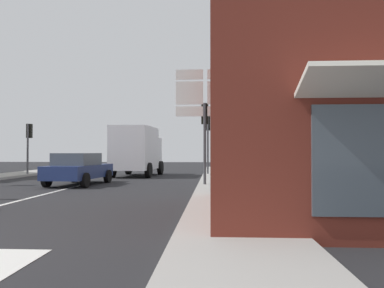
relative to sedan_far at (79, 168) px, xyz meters
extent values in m
plane|color=#232326|center=(0.17, -1.66, -0.76)|extent=(80.00, 80.00, 0.00)
cube|color=#9E9B96|center=(6.70, -3.66, -0.69)|extent=(2.29, 44.00, 0.14)
cube|color=silver|center=(0.17, -5.66, -0.75)|extent=(0.16, 12.00, 0.01)
cube|color=navy|center=(0.01, 0.07, -0.14)|extent=(2.09, 4.33, 0.60)
cube|color=#47515B|center=(-0.02, -0.18, 0.43)|extent=(1.72, 2.22, 0.55)
cylinder|color=black|center=(-0.75, 1.49, -0.44)|extent=(0.27, 0.66, 0.64)
cylinder|color=black|center=(0.99, 1.34, -0.44)|extent=(0.27, 0.66, 0.64)
cylinder|color=black|center=(-0.98, -1.21, -0.44)|extent=(0.27, 0.66, 0.64)
cylinder|color=black|center=(0.77, -1.35, -0.44)|extent=(0.27, 0.66, 0.64)
cube|color=silver|center=(1.40, 5.81, 0.99)|extent=(2.43, 3.83, 2.60)
cube|color=silver|center=(1.56, 8.31, 0.69)|extent=(2.17, 1.43, 2.00)
cube|color=#47515B|center=(1.56, 8.36, 1.49)|extent=(1.76, 0.21, 0.70)
cylinder|color=black|center=(0.46, 8.33, -0.31)|extent=(0.34, 0.92, 0.90)
cylinder|color=black|center=(2.65, 8.19, -0.31)|extent=(0.34, 0.92, 0.90)
cylinder|color=black|center=(0.24, 4.94, -0.31)|extent=(0.34, 0.92, 0.90)
cylinder|color=black|center=(2.44, 4.80, -0.31)|extent=(0.34, 0.92, 0.90)
cylinder|color=brown|center=(6.39, -10.47, 0.84)|extent=(0.14, 0.14, 3.20)
cube|color=white|center=(5.81, -10.42, 2.20)|extent=(0.50, 0.03, 0.18)
cube|color=black|center=(5.81, -10.41, 2.20)|extent=(0.43, 0.01, 0.13)
cube|color=white|center=(5.81, -10.42, 1.86)|extent=(0.50, 0.03, 0.42)
cube|color=black|center=(5.81, -10.41, 1.86)|extent=(0.43, 0.01, 0.32)
cube|color=white|center=(5.81, -10.42, 1.52)|extent=(0.50, 0.03, 0.18)
cube|color=black|center=(5.81, -10.41, 1.52)|extent=(0.43, 0.01, 0.13)
cube|color=white|center=(6.39, -10.42, 2.20)|extent=(0.50, 0.03, 0.18)
cube|color=black|center=(6.39, -10.41, 2.20)|extent=(0.43, 0.01, 0.13)
cube|color=white|center=(6.39, -10.42, 1.86)|extent=(0.50, 0.03, 0.42)
cube|color=black|center=(6.39, -10.41, 1.86)|extent=(0.43, 0.01, 0.32)
cube|color=white|center=(6.39, -10.42, 1.52)|extent=(0.50, 0.03, 0.18)
cube|color=black|center=(6.39, -10.41, 1.52)|extent=(0.43, 0.01, 0.13)
cube|color=white|center=(6.97, -10.42, 2.20)|extent=(0.50, 0.03, 0.18)
cube|color=black|center=(6.97, -10.41, 2.20)|extent=(0.43, 0.01, 0.13)
cube|color=white|center=(6.97, -10.42, 1.86)|extent=(0.50, 0.03, 0.42)
cube|color=black|center=(6.97, -10.41, 1.86)|extent=(0.43, 0.01, 0.32)
cube|color=white|center=(6.97, -10.42, 1.52)|extent=(0.50, 0.03, 0.18)
cube|color=black|center=(6.97, -10.41, 1.52)|extent=(0.43, 0.01, 0.13)
cylinder|color=#47474C|center=(5.85, 6.91, 1.14)|extent=(0.12, 0.12, 3.79)
cube|color=black|center=(5.85, 7.11, 2.58)|extent=(0.30, 0.28, 0.90)
sphere|color=#360303|center=(5.85, 7.25, 2.85)|extent=(0.18, 0.18, 0.18)
sphere|color=orange|center=(5.85, 7.25, 2.57)|extent=(0.18, 0.18, 0.18)
sphere|color=black|center=(5.85, 7.25, 2.29)|extent=(0.18, 0.18, 0.18)
cylinder|color=#47474C|center=(5.85, -0.90, 1.06)|extent=(0.12, 0.12, 3.64)
cube|color=black|center=(5.85, -0.70, 2.43)|extent=(0.30, 0.28, 0.90)
sphere|color=#360303|center=(5.85, -0.56, 2.70)|extent=(0.18, 0.18, 0.18)
sphere|color=orange|center=(5.85, -0.56, 2.42)|extent=(0.18, 0.18, 0.18)
sphere|color=black|center=(5.85, -0.56, 2.14)|extent=(0.18, 0.18, 0.18)
cylinder|color=#47474C|center=(-5.51, 6.17, 0.89)|extent=(0.12, 0.12, 3.31)
cube|color=black|center=(-5.51, 6.37, 2.09)|extent=(0.30, 0.28, 0.90)
sphere|color=#360303|center=(-5.51, 6.51, 2.36)|extent=(0.18, 0.18, 0.18)
sphere|color=orange|center=(-5.51, 6.51, 2.08)|extent=(0.18, 0.18, 0.18)
sphere|color=black|center=(-5.51, 6.51, 1.80)|extent=(0.18, 0.18, 0.18)
camera|label=1|loc=(6.26, -17.45, 0.78)|focal=35.97mm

